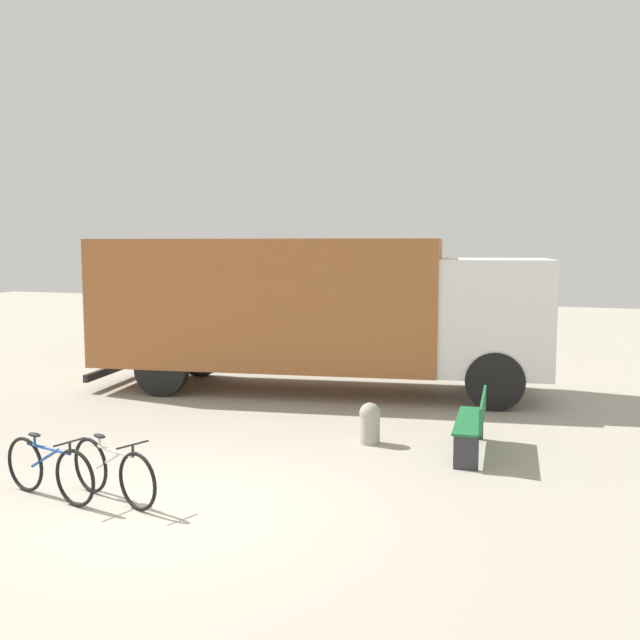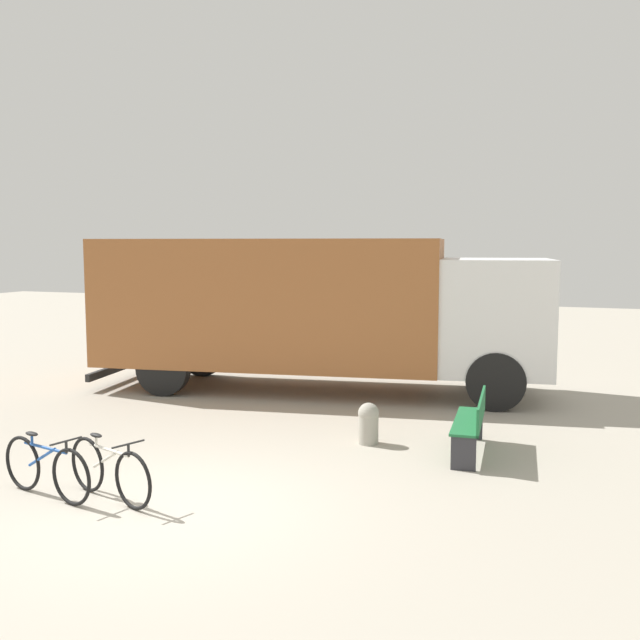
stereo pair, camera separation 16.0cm
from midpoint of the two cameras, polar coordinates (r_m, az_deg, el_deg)
name	(u,v)px [view 2 (the right image)]	position (r m, az deg, el deg)	size (l,w,h in m)	color
ground_plane	(167,507)	(8.83, -11.62, -14.48)	(60.00, 60.00, 0.00)	#A8A091
delivery_truck	(313,306)	(14.91, -0.30, 1.16)	(9.63, 3.87, 3.19)	#99592D
park_bench	(473,421)	(10.82, 12.55, -7.91)	(0.54, 1.76, 0.87)	#1E6638
bicycle_near	(46,468)	(9.44, -20.62, -11.03)	(1.61, 0.52, 0.78)	black
bicycle_middle	(109,470)	(9.11, -16.02, -11.49)	(1.57, 0.65, 0.78)	black
bollard_near_bench	(368,422)	(11.16, 4.31, -8.14)	(0.33, 0.33, 0.64)	#9E998C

